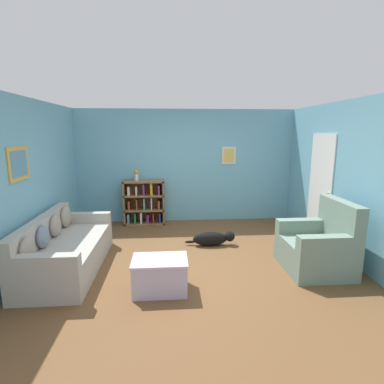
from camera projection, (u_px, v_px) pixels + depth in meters
ground_plane at (194, 257)px, 5.06m from camera, size 14.00×14.00×0.00m
wall_back at (186, 166)px, 7.01m from camera, size 5.60×0.13×2.60m
wall_left at (30, 184)px, 4.62m from camera, size 0.13×5.00×2.60m
wall_right at (345, 180)px, 5.02m from camera, size 0.16×5.00×2.60m
couch at (65, 250)px, 4.59m from camera, size 0.91×2.10×0.82m
bookshelf at (144, 203)px, 6.87m from camera, size 0.92×0.36×1.01m
recliner_chair at (319, 246)px, 4.55m from camera, size 0.90×0.99×1.08m
coffee_table at (160, 274)px, 3.95m from camera, size 0.73×0.50×0.45m
dog at (213, 238)px, 5.58m from camera, size 0.94×0.23×0.26m
vase at (136, 175)px, 6.71m from camera, size 0.11×0.11×0.25m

